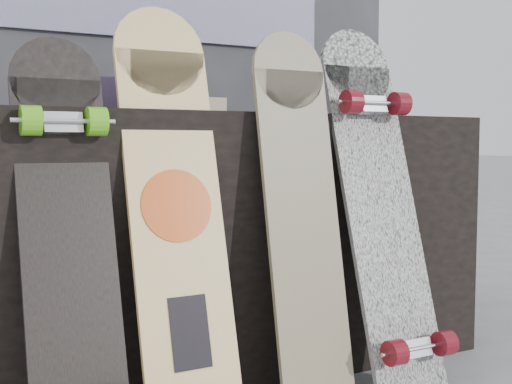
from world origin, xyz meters
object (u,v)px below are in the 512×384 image
vendor_table (228,240)px  longboard_celtic (301,204)px  longboard_cascadia (381,198)px  skateboard_dark (69,232)px  longboard_geisha (175,200)px

vendor_table → longboard_celtic: longboard_celtic is taller
vendor_table → longboard_cascadia: (0.32, -0.38, 0.15)m
longboard_cascadia → skateboard_dark: bearing=178.2°
vendor_table → longboard_geisha: 0.49m
vendor_table → longboard_cascadia: bearing=-49.8°
longboard_geisha → vendor_table: bearing=47.6°
longboard_celtic → longboard_geisha: bearing=173.6°
longboard_geisha → longboard_celtic: (0.35, -0.04, -0.02)m
vendor_table → longboard_cascadia: longboard_cascadia is taller
longboard_geisha → longboard_celtic: bearing=-6.4°
skateboard_dark → longboard_celtic: bearing=-2.7°
longboard_celtic → longboard_cascadia: 0.28m
vendor_table → longboard_geisha: bearing=-132.4°
skateboard_dark → longboard_cascadia: bearing=-1.8°
longboard_celtic → skateboard_dark: size_ratio=1.05×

